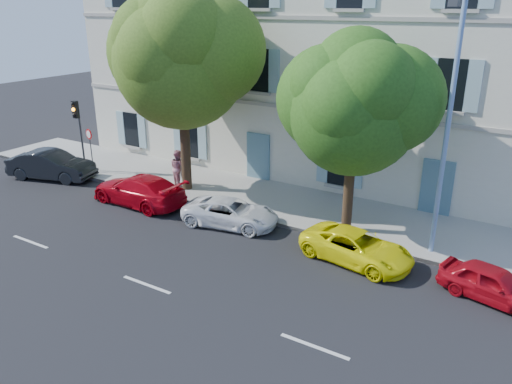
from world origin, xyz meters
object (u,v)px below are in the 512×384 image
Objects in this scene: car_white_coupe at (231,213)px; pedestrian_a at (179,168)px; car_red_hatchback at (493,284)px; car_dark_sedan at (51,165)px; car_red_coupe at (139,190)px; road_sign at (90,141)px; tree_right at (354,110)px; pedestrian_b at (178,168)px; car_yellow_supercar at (357,247)px; street_lamp at (448,119)px; tree_left at (181,63)px; traffic_light at (78,121)px.

car_white_coupe is 5.41m from pedestrian_a.
car_red_hatchback reaches higher than car_white_coupe.
car_dark_sedan is 6.37m from car_red_coupe.
tree_right is at bearing 0.89° from road_sign.
road_sign is (-9.91, 1.54, 1.29)m from car_white_coupe.
car_white_coupe is at bearing 112.66° from pedestrian_a.
pedestrian_b is at bearing 176.71° from car_red_coupe.
car_white_coupe is at bearing -157.95° from tree_right.
car_yellow_supercar is 4.45m from car_red_hatchback.
pedestrian_b is at bearing 77.38° from pedestrian_a.
road_sign is 0.27× the size of street_lamp.
car_white_coupe is (11.23, 0.00, -0.19)m from car_dark_sedan.
tree_right is at bearing -3.07° from tree_left.
road_sign is (1.32, 1.54, 1.10)m from car_dark_sedan.
tree_right is 4.09× the size of pedestrian_b.
car_white_coupe is 5.22m from pedestrian_b.
car_dark_sedan reaches higher than car_red_hatchback.
car_red_hatchback is (21.21, -0.42, -0.19)m from car_dark_sedan.
pedestrian_b is at bearing 52.86° from car_white_coupe.
traffic_light reaches higher than car_red_hatchback.
street_lamp is (3.33, -0.28, 0.13)m from tree_right.
pedestrian_b is (-10.19, 2.57, 0.50)m from car_yellow_supercar.
street_lamp is (18.21, 0.04, 2.17)m from traffic_light.
car_red_coupe is 13.38m from street_lamp.
road_sign is 1.45× the size of pedestrian_a.
street_lamp reaches higher than car_white_coupe.
road_sign is at bearing 8.17° from traffic_light.
tree_right is 15.03m from traffic_light.
traffic_light is 18.34m from street_lamp.
car_dark_sedan is at bearing 102.36° from car_red_hatchback.
tree_right is 1.98× the size of traffic_light.
tree_left is (7.17, 2.21, 5.37)m from car_dark_sedan.
car_white_coupe is 0.98× the size of car_yellow_supercar.
pedestrian_b is (-8.99, 0.55, -3.87)m from tree_right.
tree_right reaches higher than car_yellow_supercar.
traffic_light is 2.07× the size of pedestrian_b.
tree_right is 9.81m from pedestrian_b.
car_white_coupe is 5.54m from car_yellow_supercar.
street_lamp reaches higher than car_yellow_supercar.
car_red_coupe reaches higher than car_red_hatchback.
car_red_coupe is 2.90× the size of pedestrian_a.
street_lamp is 13.13m from pedestrian_a.
road_sign is at bearing -57.68° from car_dark_sedan.
pedestrian_a is at bearing -85.58° from car_dark_sedan.
pedestrian_a is at bearing 10.62° from traffic_light.
car_yellow_supercar is at bearing -59.48° from tree_right.
car_yellow_supercar is at bearing -170.28° from pedestrian_b.
tree_right is at bearing -159.61° from pedestrian_b.
pedestrian_a is at bearing 175.17° from tree_right.
pedestrian_b reaches higher than car_red_coupe.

